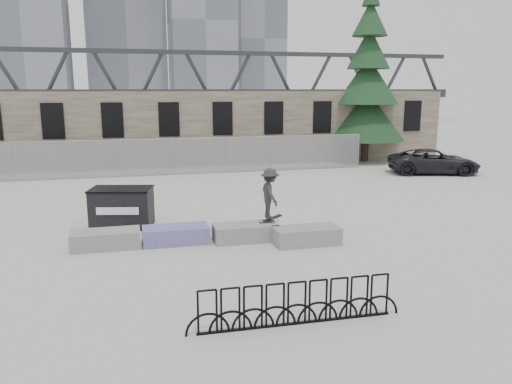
# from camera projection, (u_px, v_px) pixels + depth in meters

# --- Properties ---
(ground) EXTENTS (120.00, 120.00, 0.00)m
(ground) POSITION_uv_depth(u_px,v_px,m) (209.00, 240.00, 15.64)
(ground) COLOR #AFB0AB
(ground) RESTS_ON ground
(stone_wall) EXTENTS (36.00, 2.58, 4.50)m
(stone_wall) POSITION_uv_depth(u_px,v_px,m) (168.00, 129.00, 30.61)
(stone_wall) COLOR brown
(stone_wall) RESTS_ON ground
(chainlink_fence) EXTENTS (22.06, 0.06, 2.02)m
(chainlink_fence) POSITION_uv_depth(u_px,v_px,m) (174.00, 156.00, 27.30)
(chainlink_fence) COLOR gray
(chainlink_fence) RESTS_ON ground
(planter_far_left) EXTENTS (2.00, 0.90, 0.53)m
(planter_far_left) POSITION_uv_depth(u_px,v_px,m) (106.00, 239.00, 14.85)
(planter_far_left) COLOR gray
(planter_far_left) RESTS_ON ground
(planter_center_left) EXTENTS (2.00, 0.90, 0.53)m
(planter_center_left) POSITION_uv_depth(u_px,v_px,m) (176.00, 234.00, 15.31)
(planter_center_left) COLOR #39339B
(planter_center_left) RESTS_ON ground
(planter_center_right) EXTENTS (2.00, 0.90, 0.53)m
(planter_center_right) POSITION_uv_depth(u_px,v_px,m) (246.00, 232.00, 15.58)
(planter_center_right) COLOR gray
(planter_center_right) RESTS_ON ground
(planter_offset) EXTENTS (2.00, 0.90, 0.53)m
(planter_offset) POSITION_uv_depth(u_px,v_px,m) (307.00, 235.00, 15.23)
(planter_offset) COLOR gray
(planter_offset) RESTS_ON ground
(dumpster) EXTENTS (2.28, 1.68, 1.35)m
(dumpster) POSITION_uv_depth(u_px,v_px,m) (122.00, 207.00, 17.08)
(dumpster) COLOR black
(dumpster) RESTS_ON ground
(bike_rack) EXTENTS (4.49, 0.12, 0.90)m
(bike_rack) POSITION_uv_depth(u_px,v_px,m) (297.00, 304.00, 9.98)
(bike_rack) COLOR black
(bike_rack) RESTS_ON ground
(spruce_tree) EXTENTS (4.94, 4.94, 11.50)m
(spruce_tree) POSITION_uv_depth(u_px,v_px,m) (367.00, 88.00, 31.94)
(spruce_tree) COLOR #38281E
(spruce_tree) RESTS_ON ground
(skyline_towers) EXTENTS (58.00, 28.00, 48.00)m
(skyline_towers) POSITION_uv_depth(u_px,v_px,m) (130.00, 7.00, 100.27)
(skyline_towers) COLOR slate
(skyline_towers) RESTS_ON ground
(truss_bridge) EXTENTS (70.00, 3.00, 9.80)m
(truss_bridge) POSITION_uv_depth(u_px,v_px,m) (219.00, 93.00, 69.42)
(truss_bridge) COLOR #2D3033
(truss_bridge) RESTS_ON ground
(suv) EXTENTS (5.33, 3.52, 1.36)m
(suv) POSITION_uv_depth(u_px,v_px,m) (434.00, 161.00, 27.86)
(suv) COLOR black
(suv) RESTS_ON ground
(skateboarder) EXTENTS (0.80, 1.06, 1.75)m
(skateboarder) POSITION_uv_depth(u_px,v_px,m) (270.00, 194.00, 15.63)
(skateboarder) COLOR #2A2A2D
(skateboarder) RESTS_ON ground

